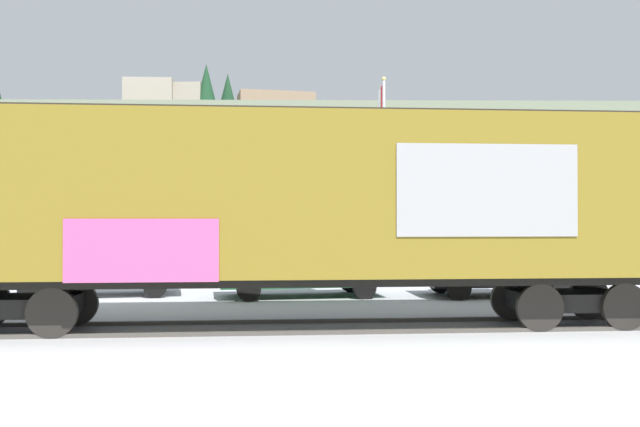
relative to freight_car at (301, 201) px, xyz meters
name	(u,v)px	position (x,y,z in m)	size (l,w,h in m)	color
ground_plane	(252,329)	(-0.97, 0.00, -2.53)	(260.00, 260.00, 0.00)	#B2B5BC
track	(375,326)	(1.48, 0.10, -2.49)	(59.97, 5.54, 0.08)	#4C4742
freight_car	(301,201)	(0.00, 0.00, 0.00)	(15.33, 3.84, 4.37)	olive
flagpole	(383,144)	(3.16, 14.29, 2.79)	(0.18, 1.67, 8.06)	silver
hillside	(301,187)	(-1.00, 61.01, 3.36)	(134.45, 43.74, 16.71)	slate
parked_car_white	(96,267)	(-5.91, 5.75, -1.71)	(5.00, 2.76, 1.60)	silver
parked_car_green	(301,267)	(-0.09, 5.51, -1.70)	(4.85, 2.57, 1.69)	#1E5933
parked_car_black	(497,269)	(5.45, 5.58, -1.76)	(4.42, 2.29, 1.51)	black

